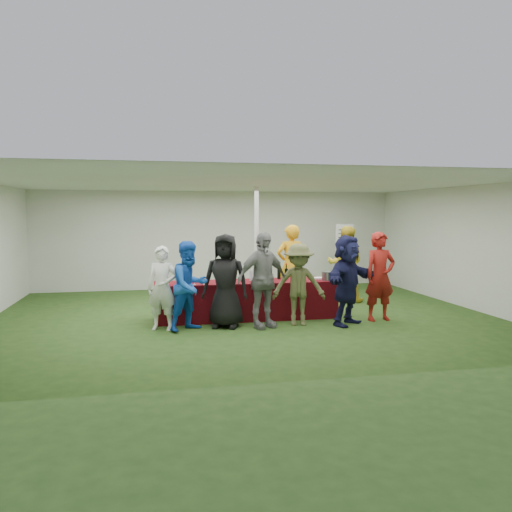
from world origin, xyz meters
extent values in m
plane|color=#284719|center=(0.00, 0.00, 0.00)|extent=(60.00, 60.00, 0.00)
plane|color=white|center=(0.00, 4.00, 1.35)|extent=(10.00, 0.00, 10.00)
plane|color=white|center=(0.00, -4.00, 1.35)|extent=(10.00, 0.00, 10.00)
plane|color=white|center=(5.00, 0.00, 1.35)|extent=(0.00, 8.00, 8.00)
plane|color=white|center=(0.00, 0.00, 2.70)|extent=(10.00, 10.00, 0.00)
cylinder|color=silver|center=(0.50, 1.20, 1.35)|extent=(0.10, 0.10, 2.70)
cube|color=#590B13|center=(0.00, -0.19, 0.38)|extent=(3.60, 0.80, 0.75)
cylinder|color=black|center=(0.25, -0.07, 0.86)|extent=(0.07, 0.07, 0.22)
cylinder|color=black|center=(0.25, -0.07, 1.01)|extent=(0.03, 0.03, 0.08)
cylinder|color=maroon|center=(0.25, -0.07, 1.06)|extent=(0.03, 0.03, 0.02)
cylinder|color=black|center=(0.40, -0.04, 0.86)|extent=(0.07, 0.07, 0.22)
cylinder|color=black|center=(0.40, -0.04, 1.01)|extent=(0.03, 0.03, 0.08)
cylinder|color=maroon|center=(0.40, -0.04, 1.06)|extent=(0.03, 0.03, 0.02)
cylinder|color=black|center=(0.52, -0.08, 0.86)|extent=(0.07, 0.07, 0.22)
cylinder|color=black|center=(0.52, -0.08, 1.01)|extent=(0.03, 0.03, 0.08)
cylinder|color=maroon|center=(0.52, -0.08, 1.06)|extent=(0.03, 0.03, 0.02)
cylinder|color=black|center=(0.72, -0.02, 0.86)|extent=(0.07, 0.07, 0.22)
cylinder|color=black|center=(0.72, -0.02, 1.01)|extent=(0.03, 0.03, 0.08)
cylinder|color=maroon|center=(0.72, -0.02, 1.06)|extent=(0.03, 0.03, 0.02)
cylinder|color=black|center=(0.86, -0.07, 0.86)|extent=(0.07, 0.07, 0.22)
cylinder|color=black|center=(0.86, -0.07, 1.01)|extent=(0.03, 0.03, 0.08)
cylinder|color=maroon|center=(0.86, -0.07, 1.06)|extent=(0.03, 0.03, 0.02)
cylinder|color=silver|center=(-1.38, -0.46, 0.75)|extent=(0.06, 0.06, 0.00)
cylinder|color=silver|center=(-1.38, -0.46, 0.79)|extent=(0.01, 0.01, 0.07)
cylinder|color=silver|center=(-1.38, -0.46, 0.87)|extent=(0.06, 0.06, 0.08)
cylinder|color=#4F0808|center=(-1.38, -0.46, 0.84)|extent=(0.05, 0.05, 0.02)
cylinder|color=silver|center=(-1.05, -0.48, 0.75)|extent=(0.06, 0.06, 0.00)
cylinder|color=silver|center=(-1.05, -0.48, 0.79)|extent=(0.01, 0.01, 0.07)
cylinder|color=silver|center=(-1.05, -0.48, 0.87)|extent=(0.06, 0.06, 0.08)
cylinder|color=silver|center=(-0.86, -0.46, 0.75)|extent=(0.06, 0.06, 0.00)
cylinder|color=silver|center=(-0.86, -0.46, 0.79)|extent=(0.01, 0.01, 0.07)
cylinder|color=silver|center=(-0.86, -0.46, 0.87)|extent=(0.06, 0.06, 0.08)
cylinder|color=#4F0808|center=(-0.86, -0.46, 0.84)|extent=(0.05, 0.05, 0.02)
cylinder|color=silver|center=(-0.34, -0.47, 0.75)|extent=(0.06, 0.06, 0.00)
cylinder|color=silver|center=(-0.34, -0.47, 0.79)|extent=(0.01, 0.01, 0.07)
cylinder|color=silver|center=(-0.34, -0.47, 0.87)|extent=(0.06, 0.06, 0.08)
cylinder|color=#4F0808|center=(-0.34, -0.47, 0.84)|extent=(0.05, 0.05, 0.02)
cylinder|color=silver|center=(1.28, -0.40, 0.75)|extent=(0.06, 0.06, 0.00)
cylinder|color=silver|center=(1.28, -0.40, 0.79)|extent=(0.01, 0.01, 0.07)
cylinder|color=silver|center=(1.28, -0.40, 0.87)|extent=(0.06, 0.06, 0.08)
cylinder|color=silver|center=(0.48, -0.45, 0.75)|extent=(0.06, 0.06, 0.00)
cylinder|color=silver|center=(0.48, -0.45, 0.79)|extent=(0.01, 0.01, 0.07)
cylinder|color=silver|center=(0.48, -0.45, 0.87)|extent=(0.06, 0.06, 0.08)
cylinder|color=silver|center=(0.12, -0.11, 0.85)|extent=(0.07, 0.07, 0.20)
cylinder|color=silver|center=(0.12, -0.11, 0.96)|extent=(0.03, 0.03, 0.03)
cube|color=white|center=(1.55, -0.14, 0.77)|extent=(0.25, 0.18, 0.03)
cylinder|color=slate|center=(1.63, -0.41, 0.84)|extent=(0.25, 0.25, 0.18)
cylinder|color=slate|center=(3.04, 2.77, 0.55)|extent=(0.02, 0.02, 1.10)
cylinder|color=slate|center=(3.44, 2.77, 0.55)|extent=(0.02, 0.02, 1.10)
cube|color=white|center=(3.24, 2.77, 1.45)|extent=(0.50, 0.02, 0.70)
cube|color=black|center=(3.24, 2.75, 1.65)|extent=(0.36, 0.01, 0.02)
cube|color=black|center=(3.24, 2.75, 1.55)|extent=(0.36, 0.01, 0.02)
cube|color=black|center=(3.24, 2.75, 1.45)|extent=(0.36, 0.01, 0.02)
cube|color=black|center=(3.24, 2.75, 1.35)|extent=(0.36, 0.01, 0.02)
cube|color=black|center=(3.24, 2.75, 1.25)|extent=(0.36, 0.01, 0.02)
imported|color=orange|center=(1.24, 0.95, 0.92)|extent=(0.72, 0.51, 1.84)
imported|color=gold|center=(2.66, 1.21, 0.90)|extent=(1.06, 0.96, 1.79)
imported|color=white|center=(-1.65, -0.85, 0.76)|extent=(0.64, 0.53, 1.52)
imported|color=blue|center=(-1.17, -0.97, 0.80)|extent=(0.99, 0.95, 1.61)
imported|color=black|center=(-0.51, -0.87, 0.86)|extent=(0.98, 0.81, 1.73)
imported|color=gray|center=(0.15, -1.04, 0.89)|extent=(1.12, 0.77, 1.77)
imported|color=brown|center=(0.86, -0.97, 0.77)|extent=(1.07, 0.73, 1.54)
imported|color=#14163B|center=(1.76, -1.13, 0.85)|extent=(1.54, 1.38, 1.70)
imported|color=maroon|center=(2.53, -0.90, 0.87)|extent=(0.67, 0.47, 1.74)
camera|label=1|loc=(-1.79, -9.87, 2.11)|focal=35.00mm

